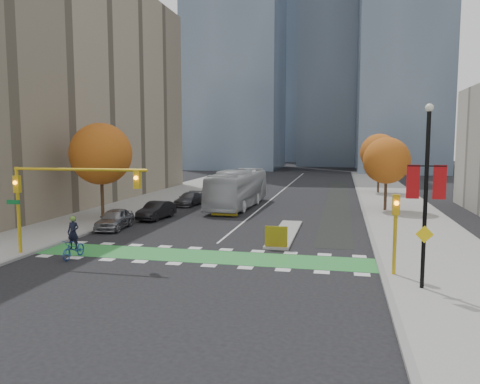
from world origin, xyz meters
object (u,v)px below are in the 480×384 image
at_px(traffic_signal_west, 57,188).
at_px(cyclist, 74,244).
at_px(tree_east_near, 387,161).
at_px(tree_east_far, 379,153).
at_px(traffic_signal_east, 395,222).
at_px(parked_car_c, 189,199).
at_px(tree_west, 101,154).
at_px(bus, 238,189).
at_px(hazard_board, 276,237).
at_px(banner_lamppost, 426,189).
at_px(parked_car_a, 115,219).
at_px(parked_car_b, 156,210).

relative_size(traffic_signal_west, cyclist, 3.47).
xyz_separation_m(tree_east_near, tree_east_far, (0.50, 16.00, 0.38)).
distance_m(traffic_signal_east, parked_car_c, 29.10).
bearing_deg(tree_west, bus, 46.08).
bearing_deg(tree_west, cyclist, -68.20).
height_order(hazard_board, banner_lamppost, banner_lamppost).
bearing_deg(tree_east_near, tree_east_far, 88.21).
relative_size(hazard_board, tree_east_near, 0.20).
bearing_deg(cyclist, parked_car_c, 91.66).
relative_size(tree_east_far, parked_car_a, 1.68).
bearing_deg(traffic_signal_west, bus, 76.15).
relative_size(traffic_signal_east, cyclist, 1.67).
relative_size(traffic_signal_east, parked_car_c, 0.87).
height_order(traffic_signal_west, bus, traffic_signal_west).
height_order(hazard_board, tree_east_near, tree_east_near).
relative_size(traffic_signal_west, banner_lamppost, 1.03).
bearing_deg(parked_car_b, traffic_signal_east, -31.11).
relative_size(banner_lamppost, cyclist, 3.37).
bearing_deg(tree_east_near, parked_car_b, -156.14).
relative_size(traffic_signal_east, bus, 0.30).
distance_m(tree_east_far, traffic_signal_west, 43.61).
bearing_deg(hazard_board, parked_car_b, 141.99).
xyz_separation_m(tree_west, bus, (9.62, 9.98, -3.72)).
relative_size(tree_east_far, cyclist, 3.11).
xyz_separation_m(hazard_board, banner_lamppost, (7.50, -6.70, 3.81)).
xyz_separation_m(parked_car_a, parked_car_c, (1.35, 13.84, -0.10)).
distance_m(traffic_signal_west, parked_car_b, 14.21).
height_order(hazard_board, traffic_signal_east, traffic_signal_east).
distance_m(banner_lamppost, bus, 28.28).
distance_m(traffic_signal_west, bus, 23.27).
bearing_deg(cyclist, tree_east_far, 63.14).
height_order(parked_car_a, parked_car_c, parked_car_a).
distance_m(tree_west, traffic_signal_east, 25.90).
bearing_deg(parked_car_c, parked_car_a, -91.78).
bearing_deg(cyclist, traffic_signal_west, -179.31).
bearing_deg(parked_car_b, banner_lamppost, -33.37).
distance_m(hazard_board, bus, 18.93).
height_order(traffic_signal_west, parked_car_a, traffic_signal_west).
bearing_deg(bus, parked_car_a, -113.90).
distance_m(tree_east_near, cyclist, 29.73).
relative_size(traffic_signal_west, parked_car_a, 1.87).
bearing_deg(tree_west, tree_east_far, 46.70).
bearing_deg(parked_car_a, tree_east_far, 48.08).
relative_size(tree_east_near, parked_car_c, 1.51).
height_order(traffic_signal_west, parked_car_c, traffic_signal_west).
height_order(traffic_signal_east, parked_car_c, traffic_signal_east).
xyz_separation_m(banner_lamppost, bus, (-13.88, 24.49, -2.72)).
height_order(banner_lamppost, bus, banner_lamppost).
bearing_deg(banner_lamppost, traffic_signal_east, 116.61).
height_order(tree_east_far, bus, tree_east_far).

